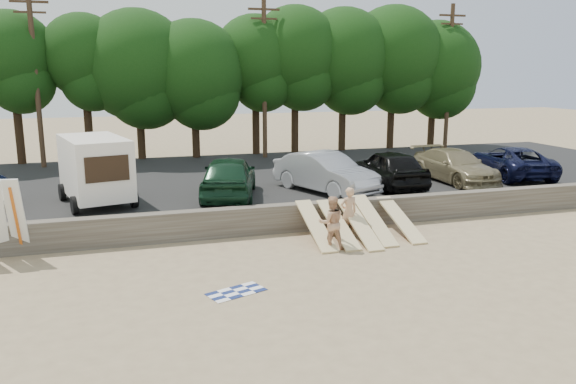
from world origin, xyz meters
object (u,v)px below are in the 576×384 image
beachgoer_a (349,212)px  beachgoer_b (331,223)px  car_2 (325,172)px  cooler (366,225)px  car_5 (511,162)px  car_3 (389,168)px  car_4 (455,166)px  car_1 (229,177)px  box_trailer (95,167)px

beachgoer_a → beachgoer_b: beachgoer_a is taller
car_2 → cooler: bearing=-107.3°
car_5 → beachgoer_a: (-10.34, -4.78, -0.55)m
car_3 → car_2: bearing=6.8°
car_4 → beachgoer_b: size_ratio=2.85×
car_1 → beachgoer_a: 5.39m
box_trailer → beachgoer_a: size_ratio=2.48×
car_4 → car_5: 3.23m
car_3 → car_5: bearing=-172.6°
beachgoer_a → cooler: beachgoer_a is taller
car_2 → car_4: bearing=-18.4°
car_1 → cooler: (4.33, -3.55, -1.39)m
box_trailer → car_4: bearing=-13.9°
car_5 → beachgoer_a: car_5 is taller
box_trailer → beachgoer_a: box_trailer is taller
car_1 → beachgoer_a: car_1 is taller
car_4 → cooler: (-6.15, -3.92, -1.26)m
car_5 → beachgoer_b: (-11.42, -5.92, -0.55)m
car_1 → cooler: bearing=156.2°
car_2 → cooler: size_ratio=13.05×
car_3 → beachgoer_b: bearing=52.0°
box_trailer → car_3: 12.07m
car_1 → car_4: 10.49m
car_3 → beachgoer_b: size_ratio=2.78×
box_trailer → car_2: (9.03, -0.46, -0.60)m
beachgoer_b → beachgoer_a: bearing=-124.9°
car_5 → beachgoer_b: 12.87m
car_3 → box_trailer: bearing=2.0°
car_1 → car_4: bearing=-162.4°
car_2 → car_4: (6.44, 0.41, -0.10)m
cooler → car_3: bearing=46.4°
car_3 → beachgoer_a: (-3.70, -4.30, -0.65)m
car_3 → car_4: (3.41, 0.22, -0.10)m
beachgoer_a → cooler: 1.34m
car_1 → car_3: 7.07m
car_1 → car_2: bearing=-164.9°
beachgoer_a → car_3: bearing=-136.0°
box_trailer → beachgoer_b: 9.34m
beachgoer_a → car_2: bearing=-104.5°
car_5 → cooler: 10.34m
beachgoer_a → cooler: bearing=-153.0°
car_1 → car_2: car_1 is taller
car_4 → beachgoer_b: bearing=-147.8°
car_4 → beachgoer_a: size_ratio=2.85×
car_3 → car_4: size_ratio=0.98×
car_1 → car_3: car_1 is taller
beachgoer_b → car_3: bearing=-122.8°
car_4 → beachgoer_b: 9.98m
car_1 → car_5: (13.71, 0.62, -0.13)m
car_1 → beachgoer_a: bearing=144.6°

